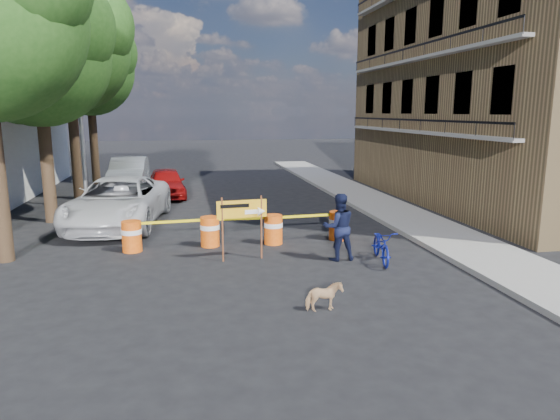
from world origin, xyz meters
name	(u,v)px	position (x,y,z in m)	size (l,w,h in m)	color
ground	(264,269)	(0.00, 0.00, 0.00)	(120.00, 120.00, 0.00)	black
sidewalk_east	(394,212)	(6.20, 6.00, 0.07)	(2.40, 40.00, 0.15)	gray
apartment_building	(506,65)	(12.00, 8.00, 6.00)	(8.00, 16.00, 12.00)	olive
tree_mid_a	(39,52)	(-6.74, 7.00, 6.01)	(5.25, 5.00, 8.68)	#332316
tree_mid_b	(69,49)	(-6.73, 12.00, 6.71)	(5.67, 5.40, 9.62)	#332316
tree_far	(90,70)	(-6.74, 17.00, 6.22)	(5.04, 4.80, 8.84)	#332316
streetlamp	(81,102)	(-5.93, 9.50, 4.38)	(1.25, 0.18, 8.00)	gray
barrel_far_left	(132,236)	(-3.51, 2.33, 0.47)	(0.58, 0.58, 0.90)	#E24A0D
barrel_mid_left	(210,231)	(-1.26, 2.48, 0.47)	(0.58, 0.58, 0.90)	#E24A0D
barrel_mid_right	(273,229)	(0.67, 2.40, 0.47)	(0.58, 0.58, 0.90)	#E24A0D
barrel_far_right	(338,225)	(2.76, 2.52, 0.47)	(0.58, 0.58, 0.90)	#E24A0D
detour_sign	(248,214)	(-0.29, 0.89, 1.29)	(1.37, 0.27, 1.76)	#592D19
pedestrian	(339,227)	(2.12, 0.41, 0.92)	(0.89, 0.70, 1.84)	black
bicycle	(382,231)	(3.20, -0.01, 0.87)	(0.61, 0.92, 1.74)	#121D95
dog	(324,297)	(0.74, -3.00, 0.31)	(0.34, 0.74, 0.62)	#D9AE7C
suv_white	(118,202)	(-4.28, 5.91, 0.85)	(2.82, 6.12, 1.70)	silver
sedan_red	(166,183)	(-2.80, 11.76, 0.69)	(1.62, 4.03, 1.37)	maroon
sedan_silver	(129,173)	(-4.80, 14.81, 0.82)	(1.74, 4.99, 1.64)	#B1B4B9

